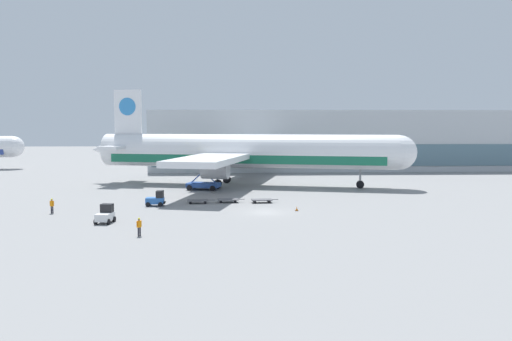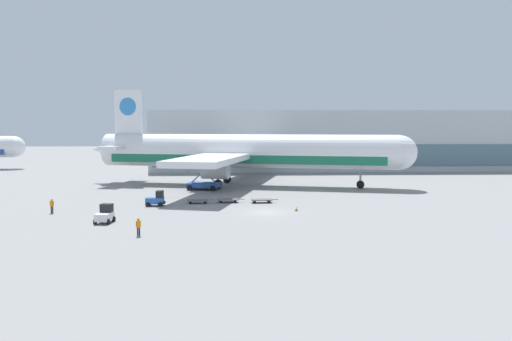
# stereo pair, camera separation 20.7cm
# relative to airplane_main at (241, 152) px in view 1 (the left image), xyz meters

# --- Properties ---
(ground_plane) EXTENTS (400.00, 400.00, 0.00)m
(ground_plane) POSITION_rel_airplane_main_xyz_m (2.45, -27.53, -5.84)
(ground_plane) COLOR gray
(terminal_building) EXTENTS (90.00, 18.20, 14.00)m
(terminal_building) POSITION_rel_airplane_main_xyz_m (24.68, 32.80, 1.15)
(terminal_building) COLOR #B2B7BC
(terminal_building) RESTS_ON ground_plane
(airplane_main) EXTENTS (57.09, 48.52, 17.00)m
(airplane_main) POSITION_rel_airplane_main_xyz_m (0.00, 0.00, 0.00)
(airplane_main) COLOR white
(airplane_main) RESTS_ON ground_plane
(scissor_lift_loader) EXTENTS (5.77, 4.41, 5.59)m
(scissor_lift_loader) POSITION_rel_airplane_main_xyz_m (-6.21, -5.61, -3.72)
(scissor_lift_loader) COLOR #284C99
(scissor_lift_loader) RESTS_ON ground_plane
(baggage_tug_foreground) EXTENTS (1.93, 2.62, 2.00)m
(baggage_tug_foreground) POSITION_rel_airplane_main_xyz_m (-15.19, -33.29, -4.96)
(baggage_tug_foreground) COLOR silver
(baggage_tug_foreground) RESTS_ON ground_plane
(baggage_tug_mid) EXTENTS (2.47, 1.65, 2.00)m
(baggage_tug_mid) POSITION_rel_airplane_main_xyz_m (-11.44, -22.00, -4.96)
(baggage_tug_mid) COLOR #2D66B7
(baggage_tug_mid) RESTS_ON ground_plane
(baggage_dolly_lead) EXTENTS (3.75, 1.69, 0.48)m
(baggage_dolly_lead) POSITION_rel_airplane_main_xyz_m (-6.15, -20.11, -5.45)
(baggage_dolly_lead) COLOR #56565B
(baggage_dolly_lead) RESTS_ON ground_plane
(baggage_dolly_second) EXTENTS (3.75, 1.69, 0.48)m
(baggage_dolly_second) POSITION_rel_airplane_main_xyz_m (-2.08, -19.54, -5.45)
(baggage_dolly_second) COLOR #56565B
(baggage_dolly_second) RESTS_ON ground_plane
(baggage_dolly_third) EXTENTS (3.75, 1.69, 0.48)m
(baggage_dolly_third) POSITION_rel_airplane_main_xyz_m (2.53, -19.95, -5.45)
(baggage_dolly_third) COLOR #56565B
(baggage_dolly_third) RESTS_ON ground_plane
(ground_crew_near) EXTENTS (0.42, 0.44, 1.77)m
(ground_crew_near) POSITION_rel_airplane_main_xyz_m (-10.33, -40.07, -4.80)
(ground_crew_near) COLOR black
(ground_crew_near) RESTS_ON ground_plane
(ground_crew_far) EXTENTS (0.55, 0.31, 1.81)m
(ground_crew_far) POSITION_rel_airplane_main_xyz_m (-23.08, -27.08, -4.77)
(ground_crew_far) COLOR black
(ground_crew_far) RESTS_ON ground_plane
(traffic_cone_near) EXTENTS (0.40, 0.40, 0.54)m
(traffic_cone_near) POSITION_rel_airplane_main_xyz_m (6.45, -26.64, -5.57)
(traffic_cone_near) COLOR black
(traffic_cone_near) RESTS_ON ground_plane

